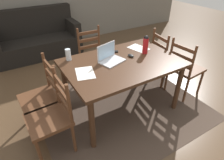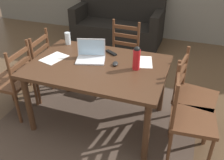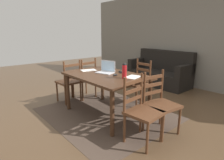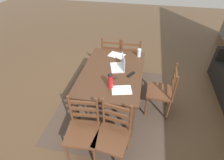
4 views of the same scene
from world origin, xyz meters
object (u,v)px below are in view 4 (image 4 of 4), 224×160
(chair_right_far, at_px, (113,136))
(chair_left_near, at_px, (112,55))
(laptop, at_px, (120,65))
(water_bottle, at_px, (110,80))
(dining_table, at_px, (112,75))
(tv_remote, at_px, (131,74))
(chair_left_far, at_px, (130,57))
(drinking_glass, at_px, (139,53))
(chair_far_head, at_px, (162,91))
(chair_right_near, at_px, (83,131))
(computer_mouse, at_px, (114,77))

(chair_right_far, xyz_separation_m, chair_left_near, (-2.09, -0.42, 0.00))
(laptop, height_order, water_bottle, water_bottle)
(dining_table, bearing_deg, water_bottle, 7.05)
(laptop, relative_size, tv_remote, 2.17)
(laptop, bearing_deg, chair_left_far, 173.73)
(laptop, height_order, drinking_glass, laptop)
(water_bottle, xyz_separation_m, drinking_glass, (-1.00, 0.36, -0.06))
(chair_far_head, bearing_deg, chair_left_far, -147.06)
(chair_right_near, xyz_separation_m, water_bottle, (-0.62, 0.26, 0.45))
(chair_left_far, height_order, water_bottle, water_bottle)
(chair_right_near, xyz_separation_m, computer_mouse, (-0.86, 0.27, 0.33))
(chair_left_far, xyz_separation_m, tv_remote, (1.09, 0.12, 0.32))
(chair_right_far, height_order, chair_far_head, same)
(chair_right_far, xyz_separation_m, drinking_glass, (-1.63, 0.20, 0.39))
(chair_left_far, bearing_deg, dining_table, -11.32)
(chair_right_far, relative_size, chair_left_near, 1.00)
(chair_right_far, bearing_deg, chair_far_head, 147.12)
(water_bottle, relative_size, drinking_glass, 1.68)
(chair_right_far, bearing_deg, chair_left_far, -179.91)
(chair_far_head, xyz_separation_m, chair_right_near, (1.04, -1.10, 0.00))
(dining_table, relative_size, drinking_glass, 9.77)
(chair_right_near, distance_m, tv_remote, 1.18)
(drinking_glass, height_order, tv_remote, drinking_glass)
(chair_far_head, distance_m, chair_left_near, 1.51)
(chair_right_far, relative_size, chair_far_head, 1.00)
(chair_left_far, bearing_deg, computer_mouse, -6.88)
(dining_table, height_order, laptop, laptop)
(water_bottle, distance_m, drinking_glass, 1.07)
(chair_left_near, height_order, laptop, laptop)
(chair_right_near, height_order, water_bottle, water_bottle)
(dining_table, height_order, computer_mouse, computer_mouse)
(chair_far_head, distance_m, drinking_glass, 0.85)
(chair_left_near, bearing_deg, dining_table, 11.10)
(chair_far_head, relative_size, drinking_glass, 6.13)
(chair_right_near, relative_size, laptop, 2.57)
(dining_table, bearing_deg, chair_left_near, -168.90)
(chair_left_far, bearing_deg, chair_right_near, -11.34)
(dining_table, bearing_deg, chair_right_far, 11.49)
(drinking_glass, bearing_deg, chair_far_head, 39.34)
(chair_left_far, xyz_separation_m, computer_mouse, (1.23, -0.15, 0.33))
(chair_left_far, distance_m, water_bottle, 1.54)
(computer_mouse, bearing_deg, chair_far_head, 92.33)
(chair_left_near, relative_size, laptop, 2.57)
(laptop, xyz_separation_m, drinking_glass, (-0.46, 0.30, 0.02))
(chair_left_far, distance_m, chair_right_near, 2.13)
(chair_left_near, xyz_separation_m, tv_remote, (1.09, 0.53, 0.32))
(chair_far_head, height_order, drinking_glass, chair_far_head)
(laptop, distance_m, computer_mouse, 0.32)
(dining_table, xyz_separation_m, chair_left_near, (-1.05, -0.21, -0.22))
(drinking_glass, bearing_deg, chair_left_far, -156.67)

